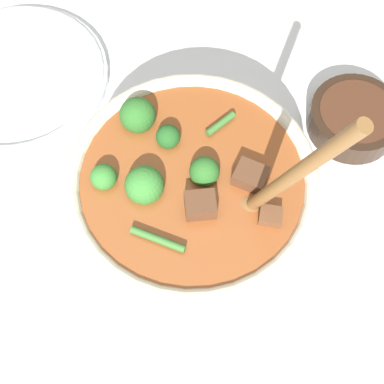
% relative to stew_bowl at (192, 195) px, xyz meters
% --- Properties ---
extents(ground_plane, '(4.00, 4.00, 0.00)m').
position_rel_stew_bowl_xyz_m(ground_plane, '(-0.00, -0.00, -0.06)').
color(ground_plane, silver).
extents(stew_bowl, '(0.25, 0.25, 0.27)m').
position_rel_stew_bowl_xyz_m(stew_bowl, '(0.00, 0.00, 0.00)').
color(stew_bowl, beige).
rests_on(stew_bowl, ground_plane).
extents(condiment_bowl, '(0.11, 0.11, 0.03)m').
position_rel_stew_bowl_xyz_m(condiment_bowl, '(-0.12, -0.19, -0.04)').
color(condiment_bowl, black).
rests_on(condiment_bowl, ground_plane).
extents(empty_plate, '(0.23, 0.23, 0.02)m').
position_rel_stew_bowl_xyz_m(empty_plate, '(0.28, -0.07, -0.05)').
color(empty_plate, white).
rests_on(empty_plate, ground_plane).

